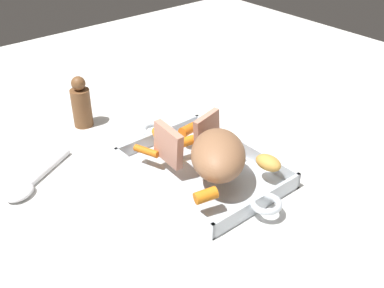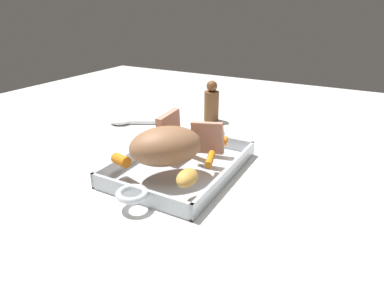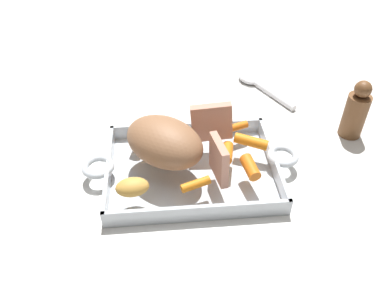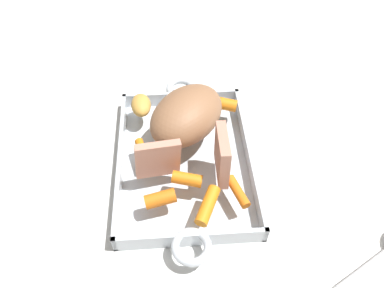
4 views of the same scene
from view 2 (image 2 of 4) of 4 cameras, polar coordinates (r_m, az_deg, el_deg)
ground_plane at (r=0.78m, az=-1.92°, el=-4.49°), size 2.11×2.11×0.00m
roasting_dish at (r=0.77m, az=-1.93°, el=-3.79°), size 0.42×0.24×0.04m
pork_roast at (r=0.71m, az=-4.54°, el=-0.34°), size 0.19×0.19×0.08m
roast_slice_thick at (r=0.76m, az=2.70°, el=1.07°), size 0.03×0.08×0.08m
roast_slice_thin at (r=0.81m, az=-4.02°, el=2.64°), size 0.09×0.02×0.09m
baby_carrot_northwest at (r=0.73m, az=-12.13°, el=-2.74°), size 0.04×0.05×0.03m
baby_carrot_short at (r=0.87m, az=-3.34°, el=1.92°), size 0.06×0.03×0.02m
baby_carrot_center_left at (r=0.87m, az=0.40°, el=2.00°), size 0.07×0.05×0.02m
baby_carrot_southeast at (r=0.72m, az=3.10°, el=-2.65°), size 0.06×0.03×0.02m
baby_carrot_center_right at (r=0.82m, az=4.39°, el=0.82°), size 0.03×0.05×0.03m
baby_carrot_northeast at (r=0.81m, az=0.17°, el=0.56°), size 0.03×0.06×0.03m
potato_golden_small at (r=0.63m, az=-0.84°, el=-5.85°), size 0.06×0.04×0.03m
serving_spoon at (r=1.09m, az=-10.63°, el=3.84°), size 0.12×0.19×0.02m
pepper_mill at (r=1.09m, az=3.39°, el=7.08°), size 0.05×0.05×0.13m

